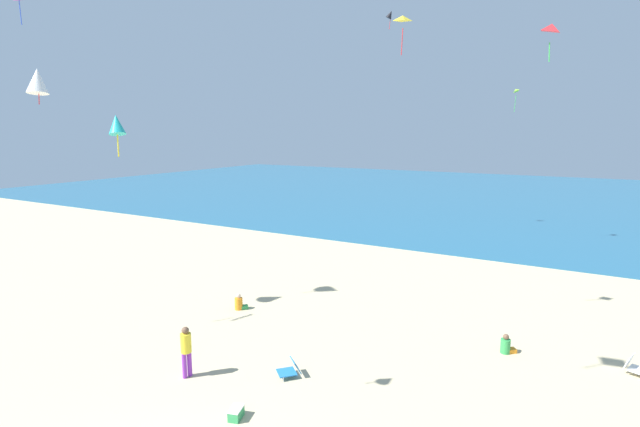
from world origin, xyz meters
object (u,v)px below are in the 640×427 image
object	(u,v)px
kite_teal	(117,125)
kite_white	(37,81)
beach_chair_far_left	(291,369)
person_1	(186,348)
kite_black	(390,14)
kite_red	(552,28)
kite_lime	(515,91)
person_3	(506,346)
beach_chair_mid_beach	(635,366)
kite_yellow	(403,19)
person_0	(240,303)
cooler_box	(236,413)

from	to	relation	value
kite_teal	kite_white	xyz separation A→B (m)	(-8.20, 2.99, 1.68)
beach_chair_far_left	kite_teal	bearing A→B (deg)	12.48
person_1	kite_black	bearing A→B (deg)	108.30
beach_chair_far_left	kite_red	xyz separation A→B (m)	(6.19, 4.13, 10.06)
kite_lime	person_3	bearing A→B (deg)	-81.21
person_3	kite_white	distance (m)	19.15
person_3	kite_black	bearing A→B (deg)	85.16
kite_white	kite_lime	xyz separation A→B (m)	(13.30, 22.47, 0.72)
kite_white	kite_teal	bearing A→B (deg)	-20.06
beach_chair_mid_beach	person_1	distance (m)	13.84
kite_teal	kite_white	distance (m)	8.89
kite_teal	kite_yellow	bearing A→B (deg)	68.58
kite_teal	beach_chair_far_left	bearing A→B (deg)	60.71
person_0	kite_black	size ratio (longest dim) A/B	0.53
cooler_box	beach_chair_far_left	bearing A→B (deg)	89.14
person_3	kite_white	world-z (taller)	kite_white
person_0	kite_red	size ratio (longest dim) A/B	0.65
beach_chair_mid_beach	person_1	size ratio (longest dim) A/B	0.49
person_1	beach_chair_far_left	bearing A→B (deg)	41.72
person_0	person_3	size ratio (longest dim) A/B	1.03
beach_chair_mid_beach	kite_teal	size ratio (longest dim) A/B	0.78
beach_chair_mid_beach	kite_white	distance (m)	22.43
kite_yellow	kite_black	xyz separation A→B (m)	(-6.95, 16.19, 4.22)
cooler_box	kite_white	bearing A→B (deg)	171.00
kite_lime	person_1	bearing A→B (deg)	-103.68
kite_red	kite_black	bearing A→B (deg)	124.30
person_1	kite_yellow	size ratio (longest dim) A/B	1.22
beach_chair_far_left	kite_white	distance (m)	13.78
kite_lime	kite_black	bearing A→B (deg)	-178.56
beach_chair_far_left	beach_chair_mid_beach	distance (m)	10.66
kite_black	kite_lime	bearing A→B (deg)	1.44
kite_lime	kite_black	xyz separation A→B (m)	(-8.50, -0.21, 5.52)
kite_red	kite_black	xyz separation A→B (m)	(-11.76, 17.24, 5.20)
kite_teal	kite_white	bearing A→B (deg)	159.94
kite_yellow	kite_lime	world-z (taller)	kite_yellow
kite_yellow	kite_white	size ratio (longest dim) A/B	0.98
kite_black	person_3	bearing A→B (deg)	-56.03
beach_chair_far_left	kite_lime	world-z (taller)	kite_lime
beach_chair_mid_beach	kite_white	world-z (taller)	kite_white
kite_teal	kite_black	distance (m)	26.68
beach_chair_mid_beach	kite_black	bearing A→B (deg)	151.08
beach_chair_far_left	beach_chair_mid_beach	size ratio (longest dim) A/B	1.10
cooler_box	person_3	xyz separation A→B (m)	(5.54, 7.46, 0.10)
person_0	kite_white	xyz separation A→B (m)	(-5.46, -4.45, 8.99)
person_3	kite_white	size ratio (longest dim) A/B	0.50
beach_chair_mid_beach	kite_white	xyz separation A→B (m)	(-19.55, -6.32, 8.99)
kite_black	cooler_box	bearing A→B (deg)	-76.96
beach_chair_mid_beach	kite_yellow	bearing A→B (deg)	-159.87
beach_chair_far_left	kite_yellow	world-z (taller)	kite_yellow
beach_chair_far_left	cooler_box	distance (m)	2.53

